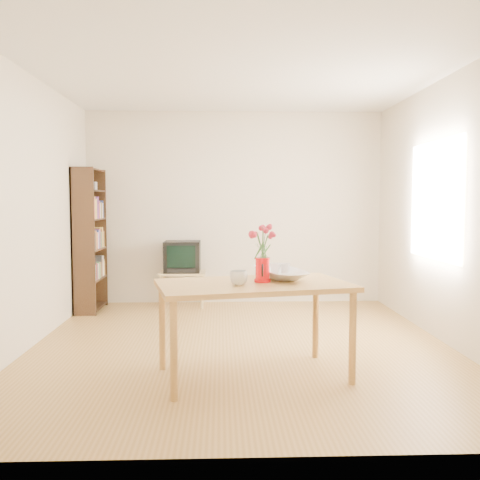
{
  "coord_description": "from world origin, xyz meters",
  "views": [
    {
      "loc": [
        -0.2,
        -5.05,
        1.39
      ],
      "look_at": [
        0.0,
        0.3,
        1.0
      ],
      "focal_mm": 40.0,
      "sensor_mm": 36.0,
      "label": 1
    }
  ],
  "objects_px": {
    "pitcher": "(262,271)",
    "television": "(182,256)",
    "table": "(253,293)",
    "bowl": "(280,251)",
    "mug": "(239,278)"
  },
  "relations": [
    {
      "from": "table",
      "to": "mug",
      "type": "distance_m",
      "value": 0.2
    },
    {
      "from": "pitcher",
      "to": "television",
      "type": "relative_size",
      "value": 0.45
    },
    {
      "from": "pitcher",
      "to": "mug",
      "type": "bearing_deg",
      "value": -138.59
    },
    {
      "from": "mug",
      "to": "table",
      "type": "bearing_deg",
      "value": -175.42
    },
    {
      "from": "bowl",
      "to": "television",
      "type": "xyz_separation_m",
      "value": [
        -1.0,
        2.63,
        -0.31
      ]
    },
    {
      "from": "bowl",
      "to": "television",
      "type": "bearing_deg",
      "value": 110.81
    },
    {
      "from": "pitcher",
      "to": "television",
      "type": "xyz_separation_m",
      "value": [
        -0.84,
        2.84,
        -0.17
      ]
    },
    {
      "from": "table",
      "to": "bowl",
      "type": "bearing_deg",
      "value": 35.22
    },
    {
      "from": "table",
      "to": "mug",
      "type": "relative_size",
      "value": 11.76
    },
    {
      "from": "table",
      "to": "bowl",
      "type": "distance_m",
      "value": 0.46
    },
    {
      "from": "mug",
      "to": "bowl",
      "type": "bearing_deg",
      "value": -169.76
    },
    {
      "from": "pitcher",
      "to": "television",
      "type": "height_order",
      "value": "pitcher"
    },
    {
      "from": "mug",
      "to": "bowl",
      "type": "distance_m",
      "value": 0.53
    },
    {
      "from": "mug",
      "to": "television",
      "type": "relative_size",
      "value": 0.3
    },
    {
      "from": "table",
      "to": "mug",
      "type": "height_order",
      "value": "mug"
    }
  ]
}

